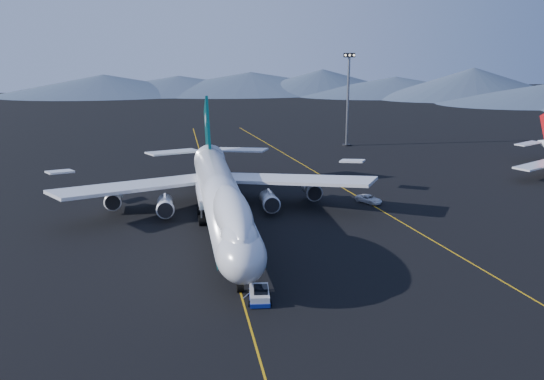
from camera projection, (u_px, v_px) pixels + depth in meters
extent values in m
plane|color=black|center=(222.00, 228.00, 104.04)|extent=(500.00, 500.00, 0.00)
cube|color=#CE940C|center=(222.00, 228.00, 104.03)|extent=(0.25, 220.00, 0.01)
cube|color=#CE940C|center=(370.00, 204.00, 118.46)|extent=(28.08, 198.09, 0.01)
cone|color=#425266|center=(104.00, 83.00, 316.27)|extent=(100.00, 100.00, 12.00)
cone|color=#425266|center=(251.00, 81.00, 329.60)|extent=(100.00, 100.00, 12.00)
cone|color=#425266|center=(395.00, 83.00, 318.18)|extent=(100.00, 100.00, 12.00)
cylinder|color=silver|center=(221.00, 197.00, 102.60)|extent=(6.50, 56.00, 6.50)
ellipsoid|color=silver|center=(241.00, 256.00, 75.93)|extent=(6.50, 10.40, 6.50)
ellipsoid|color=silver|center=(233.00, 215.00, 84.33)|extent=(5.13, 25.16, 5.85)
cube|color=black|center=(243.00, 252.00, 73.71)|extent=(3.60, 1.61, 1.29)
cone|color=silver|center=(208.00, 154.00, 133.83)|extent=(6.50, 12.00, 6.50)
cube|color=#043F40|center=(221.00, 200.00, 103.78)|extent=(6.24, 60.00, 1.10)
cube|color=silver|center=(219.00, 195.00, 108.12)|extent=(7.50, 13.00, 1.60)
cube|color=silver|center=(137.00, 186.00, 111.28)|extent=(30.62, 23.28, 2.83)
cube|color=silver|center=(291.00, 180.00, 116.03)|extent=(30.62, 23.28, 2.83)
cylinder|color=slate|center=(165.00, 205.00, 109.01)|extent=(2.90, 5.50, 2.90)
cylinder|color=slate|center=(114.00, 198.00, 113.65)|extent=(2.90, 5.50, 2.90)
cylinder|color=slate|center=(269.00, 200.00, 112.12)|extent=(2.90, 5.50, 2.90)
cylinder|color=slate|center=(311.00, 189.00, 119.86)|extent=(2.90, 5.50, 2.90)
cube|color=#043F40|center=(208.00, 132.00, 131.59)|extent=(0.55, 14.11, 15.94)
cube|color=silver|center=(173.00, 152.00, 133.93)|extent=(12.39, 9.47, 0.98)
cube|color=silver|center=(241.00, 150.00, 136.38)|extent=(12.39, 9.47, 0.98)
cylinder|color=black|center=(240.00, 288.00, 78.65)|extent=(0.90, 1.10, 1.10)
cube|color=silver|center=(259.00, 295.00, 76.07)|extent=(2.88, 5.00, 1.19)
cube|color=navy|center=(259.00, 298.00, 76.18)|extent=(3.01, 5.23, 0.54)
cube|color=black|center=(259.00, 288.00, 75.84)|extent=(1.91, 1.91, 0.98)
cube|color=silver|center=(543.00, 164.00, 139.29)|extent=(18.87, 12.74, 0.39)
imported|color=white|center=(369.00, 199.00, 119.09)|extent=(4.96, 6.04, 1.53)
cylinder|color=black|center=(346.00, 145.00, 178.03)|extent=(2.47, 2.47, 0.41)
cylinder|color=slate|center=(348.00, 102.00, 174.78)|extent=(0.72, 0.72, 25.71)
cube|color=black|center=(349.00, 55.00, 171.40)|extent=(3.29, 0.82, 1.23)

